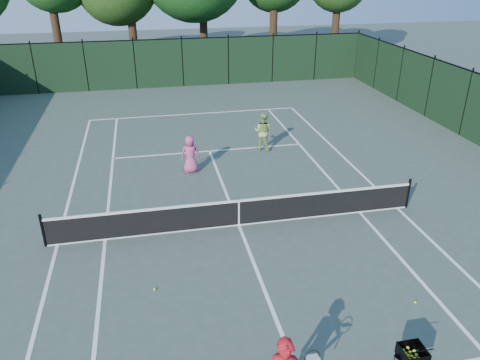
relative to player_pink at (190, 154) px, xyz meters
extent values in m
plane|color=#404E44|center=(1.02, -4.40, -0.75)|extent=(90.00, 90.00, 0.00)
cube|color=white|center=(-4.46, -4.40, -0.74)|extent=(0.10, 23.77, 0.01)
cube|color=white|center=(6.51, -4.40, -0.74)|extent=(0.10, 23.77, 0.01)
cube|color=white|center=(-3.09, -4.40, -0.74)|extent=(0.10, 23.77, 0.01)
cube|color=white|center=(5.14, -4.40, -0.74)|extent=(0.10, 23.77, 0.01)
cube|color=white|center=(1.02, 7.49, -0.74)|extent=(10.97, 0.10, 0.01)
cube|color=white|center=(1.02, 2.00, -0.74)|extent=(8.23, 0.10, 0.01)
cube|color=white|center=(1.02, -4.40, -0.74)|extent=(0.10, 12.80, 0.01)
cube|color=black|center=(1.02, -4.40, -0.29)|extent=(11.60, 0.03, 0.85)
cube|color=white|center=(1.02, -4.40, 0.13)|extent=(11.60, 0.05, 0.07)
cube|color=white|center=(1.02, -4.40, -0.73)|extent=(11.60, 0.05, 0.04)
cube|color=white|center=(1.02, -4.40, -0.29)|extent=(0.05, 0.04, 0.91)
cylinder|color=black|center=(-4.78, -4.40, -0.22)|extent=(0.09, 0.09, 1.06)
cylinder|color=black|center=(6.82, -4.40, -0.22)|extent=(0.09, 0.09, 1.06)
cube|color=black|center=(1.02, 13.60, 0.75)|extent=(24.00, 0.05, 3.00)
cylinder|color=black|center=(-6.98, 17.60, 1.65)|extent=(0.56, 0.56, 4.80)
cylinder|color=black|center=(-1.98, 17.40, 1.40)|extent=(0.56, 0.56, 4.30)
cylinder|color=black|center=(3.02, 17.90, 1.75)|extent=(0.56, 0.56, 5.00)
cylinder|color=black|center=(8.02, 17.20, 1.55)|extent=(0.56, 0.56, 4.60)
cylinder|color=black|center=(13.02, 17.70, 1.45)|extent=(0.56, 0.56, 4.40)
torus|color=black|center=(0.99, -11.11, 0.47)|extent=(0.30, 0.10, 0.30)
imported|color=#CA4780|center=(0.00, 0.00, 0.00)|extent=(0.77, 0.55, 1.50)
imported|color=#9EC261|center=(3.36, 1.74, 0.08)|extent=(1.01, 0.95, 1.66)
cube|color=black|center=(3.09, -11.03, 0.03)|extent=(0.62, 0.62, 0.27)
sphere|color=gold|center=(3.09, -11.03, -0.05)|extent=(0.07, 0.07, 0.07)
sphere|color=gold|center=(3.09, -11.03, -0.05)|extent=(0.07, 0.07, 0.07)
sphere|color=gold|center=(3.09, -11.03, -0.05)|extent=(0.07, 0.07, 0.07)
sphere|color=gold|center=(3.09, -11.03, -0.05)|extent=(0.07, 0.07, 0.07)
sphere|color=gold|center=(3.09, -11.03, -0.05)|extent=(0.07, 0.07, 0.07)
sphere|color=gold|center=(3.09, -11.03, -0.05)|extent=(0.07, 0.07, 0.07)
sphere|color=gold|center=(3.09, -11.03, -0.05)|extent=(0.07, 0.07, 0.07)
sphere|color=gold|center=(3.09, -11.03, -0.05)|extent=(0.07, 0.07, 0.07)
sphere|color=gold|center=(3.09, -11.03, -0.05)|extent=(0.07, 0.07, 0.07)
sphere|color=gold|center=(3.09, -11.03, -0.05)|extent=(0.07, 0.07, 0.07)
sphere|color=gold|center=(3.09, -11.03, -0.05)|extent=(0.07, 0.07, 0.07)
sphere|color=gold|center=(3.09, -11.03, -0.05)|extent=(0.07, 0.07, 0.07)
sphere|color=gold|center=(3.09, -11.03, -0.05)|extent=(0.07, 0.07, 0.07)
sphere|color=gold|center=(3.09, -11.03, -0.05)|extent=(0.07, 0.07, 0.07)
sphere|color=gold|center=(3.09, -11.03, -0.05)|extent=(0.07, 0.07, 0.07)
sphere|color=gold|center=(3.09, -11.03, -0.05)|extent=(0.07, 0.07, 0.07)
sphere|color=gold|center=(3.09, -11.03, -0.05)|extent=(0.07, 0.07, 0.07)
sphere|color=gold|center=(3.09, -11.03, -0.05)|extent=(0.07, 0.07, 0.07)
sphere|color=gold|center=(3.09, -11.03, -0.05)|extent=(0.07, 0.07, 0.07)
sphere|color=yellow|center=(4.53, -8.90, -0.71)|extent=(0.07, 0.07, 0.07)
sphere|color=yellow|center=(-1.73, -7.10, -0.71)|extent=(0.07, 0.07, 0.07)
camera|label=1|loc=(-1.53, -16.89, 6.95)|focal=35.00mm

